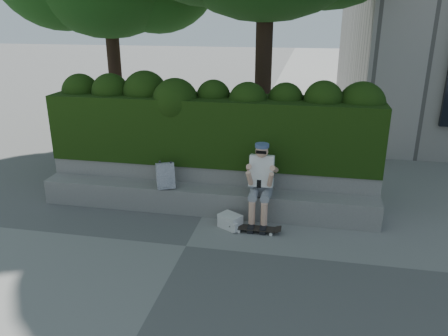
% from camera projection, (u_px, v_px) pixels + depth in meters
% --- Properties ---
extents(ground, '(80.00, 80.00, 0.00)m').
position_uv_depth(ground, '(186.00, 246.00, 6.69)').
color(ground, slate).
rests_on(ground, ground).
extents(bench_ledge, '(6.00, 0.45, 0.45)m').
position_uv_depth(bench_ledge, '(205.00, 200.00, 7.77)').
color(bench_ledge, gray).
rests_on(bench_ledge, ground).
extents(planter_wall, '(6.00, 0.50, 0.75)m').
position_uv_depth(planter_wall, '(211.00, 183.00, 8.16)').
color(planter_wall, gray).
rests_on(planter_wall, ground).
extents(hedge, '(6.00, 1.00, 1.20)m').
position_uv_depth(hedge, '(213.00, 129.00, 8.04)').
color(hedge, black).
rests_on(hedge, planter_wall).
extents(person, '(0.40, 0.76, 1.38)m').
position_uv_depth(person, '(261.00, 180.00, 7.24)').
color(person, gray).
rests_on(person, ground).
extents(skateboard, '(0.74, 0.19, 0.08)m').
position_uv_depth(skateboard, '(255.00, 228.00, 7.10)').
color(skateboard, black).
rests_on(skateboard, ground).
extents(backpack_plaid, '(0.35, 0.28, 0.45)m').
position_uv_depth(backpack_plaid, '(165.00, 176.00, 7.65)').
color(backpack_plaid, silver).
rests_on(backpack_plaid, bench_ledge).
extents(backpack_ground, '(0.44, 0.40, 0.23)m').
position_uv_depth(backpack_ground, '(230.00, 221.00, 7.24)').
color(backpack_ground, silver).
rests_on(backpack_ground, ground).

